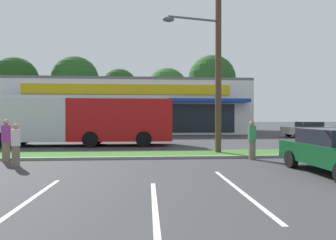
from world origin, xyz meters
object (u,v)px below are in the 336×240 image
object	(u,v)px
car_0	(13,130)
pedestrian_mid	(16,145)
city_bus	(80,119)
pedestrian_near_bench	(6,140)
utility_pole	(216,55)
pedestrian_by_pole	(252,140)
car_4	(307,129)

from	to	relation	value
car_0	pedestrian_mid	xyz separation A→B (m)	(6.84, -14.40, 0.01)
city_bus	pedestrian_near_bench	distance (m)	6.86
car_0	pedestrian_near_bench	xyz separation A→B (m)	(5.87, -13.15, 0.09)
utility_pole	pedestrian_by_pole	world-z (taller)	utility_pole
city_bus	pedestrian_mid	world-z (taller)	city_bus
pedestrian_mid	utility_pole	bearing A→B (deg)	72.75
car_0	pedestrian_by_pole	world-z (taller)	pedestrian_by_pole
car_0	car_4	xyz separation A→B (m)	(26.86, -0.07, -0.05)
city_bus	car_4	distance (m)	20.56
pedestrian_by_pole	pedestrian_mid	bearing A→B (deg)	-77.50
utility_pole	car_0	size ratio (longest dim) A/B	2.09
pedestrian_near_bench	utility_pole	bearing A→B (deg)	103.08
pedestrian_near_bench	city_bus	bearing A→B (deg)	170.90
pedestrian_near_bench	pedestrian_mid	size ratio (longest dim) A/B	1.10
utility_pole	city_bus	world-z (taller)	utility_pole
city_bus	car_4	bearing A→B (deg)	-161.44
utility_pole	car_4	size ratio (longest dim) A/B	2.12
car_0	city_bus	bearing A→B (deg)	-41.50
car_0	utility_pole	bearing A→B (deg)	-37.33
car_0	car_4	world-z (taller)	car_0
car_0	pedestrian_by_pole	size ratio (longest dim) A/B	2.56
utility_pole	pedestrian_near_bench	distance (m)	10.29
city_bus	pedestrian_by_pole	xyz separation A→B (m)	(9.04, -6.82, -0.90)
city_bus	pedestrian_mid	distance (m)	7.96
car_4	car_0	bearing A→B (deg)	-0.15
car_4	pedestrian_near_bench	xyz separation A→B (m)	(-20.98, -13.08, 0.14)
pedestrian_mid	car_0	bearing A→B (deg)	169.50
pedestrian_by_pole	pedestrian_mid	world-z (taller)	pedestrian_by_pole
utility_pole	car_4	world-z (taller)	utility_pole
car_4	pedestrian_by_pole	world-z (taller)	pedestrian_by_pole
pedestrian_by_pole	utility_pole	bearing A→B (deg)	-139.19
car_4	pedestrian_mid	bearing A→B (deg)	35.60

